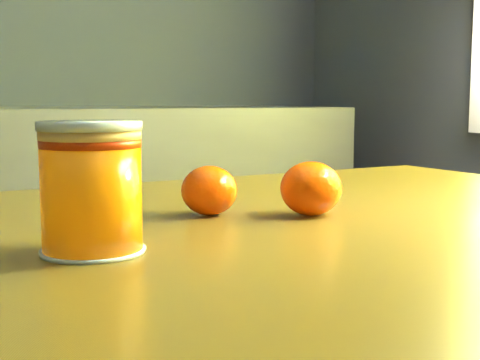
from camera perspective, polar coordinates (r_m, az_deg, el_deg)
name	(u,v)px	position (r m, az deg, el deg)	size (l,w,h in m)	color
table	(267,323)	(0.69, 2.35, -12.10)	(1.16, 0.89, 0.80)	brown
juice_glass	(91,188)	(0.55, -12.56, -0.70)	(0.08, 0.08, 0.10)	orange
orange_front	(311,189)	(0.72, 6.08, -0.73)	(0.07, 0.07, 0.06)	#EE4A04
orange_back	(209,190)	(0.71, -2.63, -0.90)	(0.06, 0.06, 0.05)	#EE4A04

